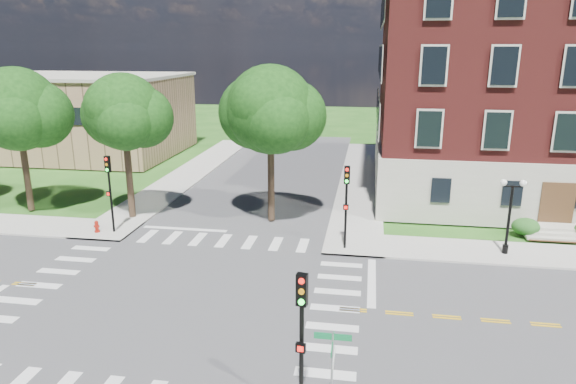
# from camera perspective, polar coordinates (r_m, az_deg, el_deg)

# --- Properties ---
(ground) EXTENTS (160.00, 160.00, 0.00)m
(ground) POSITION_cam_1_polar(r_m,az_deg,el_deg) (24.87, -11.88, -11.30)
(ground) COLOR #204F16
(ground) RESTS_ON ground
(road_ew) EXTENTS (90.00, 12.00, 0.01)m
(road_ew) POSITION_cam_1_polar(r_m,az_deg,el_deg) (24.87, -11.88, -11.29)
(road_ew) COLOR #3D3D3F
(road_ew) RESTS_ON ground
(road_ns) EXTENTS (12.00, 90.00, 0.01)m
(road_ns) POSITION_cam_1_polar(r_m,az_deg,el_deg) (24.87, -11.88, -11.29)
(road_ns) COLOR #3D3D3F
(road_ns) RESTS_ON ground
(sidewalk_ne) EXTENTS (34.00, 34.00, 0.12)m
(sidewalk_ne) POSITION_cam_1_polar(r_m,az_deg,el_deg) (38.25, 19.26, -2.02)
(sidewalk_ne) COLOR #9E9B93
(sidewalk_ne) RESTS_ON ground
(sidewalk_nw) EXTENTS (34.00, 34.00, 0.12)m
(sidewalk_nw) POSITION_cam_1_polar(r_m,az_deg,el_deg) (44.50, -23.50, -0.01)
(sidewalk_nw) COLOR #9E9B93
(sidewalk_nw) RESTS_ON ground
(crosswalk_east) EXTENTS (2.20, 10.20, 0.02)m
(crosswalk_east) POSITION_cam_1_polar(r_m,az_deg,el_deg) (23.44, 5.24, -12.79)
(crosswalk_east) COLOR silver
(crosswalk_east) RESTS_ON ground
(stop_bar_east) EXTENTS (0.40, 5.50, 0.00)m
(stop_bar_east) POSITION_cam_1_polar(r_m,az_deg,el_deg) (26.08, 9.28, -9.82)
(stop_bar_east) COLOR silver
(stop_bar_east) RESTS_ON ground
(secondary_building) EXTENTS (20.40, 15.40, 8.30)m
(secondary_building) POSITION_cam_1_polar(r_m,az_deg,el_deg) (59.40, -21.92, 8.00)
(secondary_building) COLOR #8F6F4F
(secondary_building) RESTS_ON ground
(tree_b) EXTENTS (5.60, 5.60, 9.87)m
(tree_b) POSITION_cam_1_polar(r_m,az_deg,el_deg) (39.16, -27.87, 8.11)
(tree_b) COLOR #312718
(tree_b) RESTS_ON ground
(tree_c) EXTENTS (4.94, 4.94, 9.56)m
(tree_c) POSITION_cam_1_polar(r_m,az_deg,el_deg) (34.88, -17.79, 8.45)
(tree_c) COLOR #312718
(tree_c) RESTS_ON ground
(tree_d) EXTENTS (5.61, 5.61, 10.10)m
(tree_d) POSITION_cam_1_polar(r_m,az_deg,el_deg) (32.55, -1.96, 9.10)
(tree_d) COLOR #312718
(tree_d) RESTS_ON ground
(traffic_signal_se) EXTENTS (0.36, 0.41, 4.80)m
(traffic_signal_se) POSITION_cam_1_polar(r_m,az_deg,el_deg) (15.70, 1.52, -14.85)
(traffic_signal_se) COLOR black
(traffic_signal_se) RESTS_ON ground
(traffic_signal_ne) EXTENTS (0.34, 0.38, 4.80)m
(traffic_signal_ne) POSITION_cam_1_polar(r_m,az_deg,el_deg) (28.67, 6.50, -0.50)
(traffic_signal_ne) COLOR black
(traffic_signal_ne) RESTS_ON ground
(traffic_signal_nw) EXTENTS (0.37, 0.43, 4.80)m
(traffic_signal_nw) POSITION_cam_1_polar(r_m,az_deg,el_deg) (32.93, -19.23, 0.84)
(traffic_signal_nw) COLOR black
(traffic_signal_nw) RESTS_ON ground
(twin_lamp_west) EXTENTS (1.36, 0.36, 4.23)m
(twin_lamp_west) POSITION_cam_1_polar(r_m,az_deg,el_deg) (30.47, 23.42, -2.06)
(twin_lamp_west) COLOR black
(twin_lamp_west) RESTS_ON ground
(street_sign_pole) EXTENTS (1.10, 1.10, 3.10)m
(street_sign_pole) POSITION_cam_1_polar(r_m,az_deg,el_deg) (15.90, 4.96, -18.21)
(street_sign_pole) COLOR gray
(street_sign_pole) RESTS_ON ground
(fire_hydrant) EXTENTS (0.35, 0.35, 0.75)m
(fire_hydrant) POSITION_cam_1_polar(r_m,az_deg,el_deg) (33.95, -20.48, -3.65)
(fire_hydrant) COLOR maroon
(fire_hydrant) RESTS_ON ground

